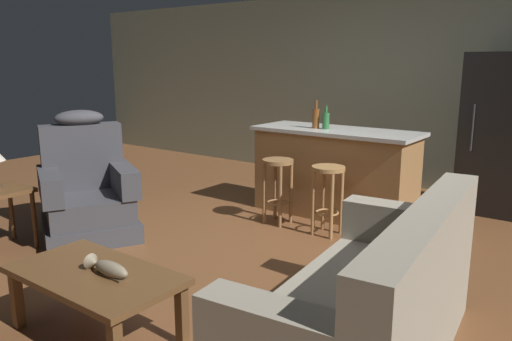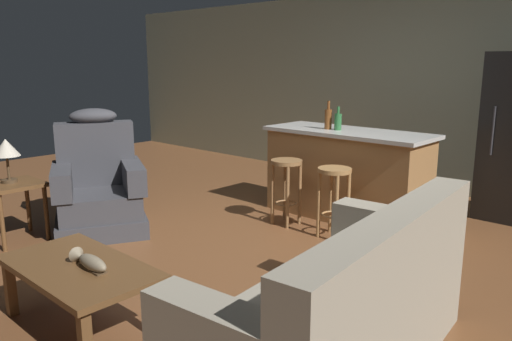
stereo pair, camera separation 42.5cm
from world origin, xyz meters
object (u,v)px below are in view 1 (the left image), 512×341
Objects in this scene: couch at (373,309)px; bar_stool_left at (278,179)px; recliner_near_lamp at (87,192)px; bottle_short_amber at (316,118)px; fish_figurine at (108,268)px; kitchen_island at (334,172)px; bottle_tall_green at (326,120)px; bar_stool_right at (328,187)px; coffee_table at (95,281)px; refrigerator at (498,134)px.

couch is 2.90× the size of bar_stool_left.
bottle_short_amber is at bearing 82.53° from recliner_near_lamp.
kitchen_island is at bearing 92.71° from fish_figurine.
fish_figurine is at bearing -85.43° from bottle_tall_green.
bar_stool_left and bar_stool_right have the same top height.
bottle_tall_green is at bearing 80.48° from recliner_near_lamp.
bar_stool_right is at bearing 84.88° from coffee_table.
fish_figurine reaches higher than coffee_table.
refrigerator reaches higher than bottle_tall_green.
couch reaches higher than bar_stool_right.
coffee_table is 0.56× the size of couch.
bar_stool_right is at bearing -57.98° from bottle_tall_green.
couch is 1.12× the size of refrigerator.
bottle_tall_green reaches higher than couch.
bottle_short_amber is (-0.25, 3.05, 0.70)m from coffee_table.
coffee_table is 4.55m from refrigerator.
bottle_tall_green is at bearing -151.31° from kitchen_island.
bottle_tall_green is at bearing -61.12° from couch.
fish_figurine is 0.19× the size of kitchen_island.
refrigerator reaches higher than bottle_short_amber.
bottle_tall_green is (-0.24, 3.04, 0.58)m from fish_figurine.
fish_figurine is 3.11m from bottle_short_amber.
recliner_near_lamp is 1.76× the size of bar_stool_left.
bar_stool_right is at bearing -121.20° from refrigerator.
recliner_near_lamp is (-1.74, 1.07, -0.04)m from fish_figurine.
coffee_table is at bearing -89.23° from kitchen_island.
bottle_tall_green is (-0.10, -0.05, 0.57)m from kitchen_island.
bar_stool_right is (0.58, 0.00, 0.00)m from bar_stool_left.
coffee_table is 0.92× the size of recliner_near_lamp.
bottle_tall_green is 0.12m from bottle_short_amber.
kitchen_island is (-1.52, 2.40, 0.14)m from couch.
fish_figurine is at bearing -92.74° from bar_stool_right.
fish_figurine is at bearing -87.29° from kitchen_island.
bar_stool_right is at bearing -67.21° from kitchen_island.
bar_stool_left is at bearing -116.88° from kitchen_island.
kitchen_island is 1.02× the size of refrigerator.
bottle_short_amber is (-0.48, 0.57, 0.59)m from bar_stool_right.
coffee_table is 1.62× the size of bar_stool_right.
refrigerator is (2.97, 3.22, 0.46)m from recliner_near_lamp.
recliner_near_lamp reaches higher than coffee_table.
bar_stool_left is at bearing 100.71° from fish_figurine.
fish_figurine is 3.10m from kitchen_island.
coffee_table is at bearing -5.99° from recliner_near_lamp.
recliner_near_lamp reaches higher than bar_stool_left.
bottle_tall_green is at bearing -139.55° from refrigerator.
bottle_tall_green is (-0.14, 3.06, 0.68)m from coffee_table.
bar_stool_left is 1.00× the size of bar_stool_right.
recliner_near_lamp is at bearing 146.27° from coffee_table.
refrigerator is at bearing 47.24° from bar_stool_left.
kitchen_island is at bearing 112.79° from bar_stool_right.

